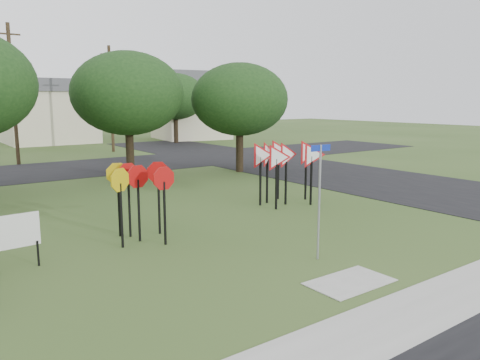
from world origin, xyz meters
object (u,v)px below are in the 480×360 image
Objects in this scene: street_name_sign at (319,195)px; yield_sign_cluster at (284,157)px; stop_sign_cluster at (138,183)px; info_board at (16,233)px.

yield_sign_cluster is at bearing 56.40° from street_name_sign.
stop_sign_cluster is 3.65m from info_board.
info_board is (-10.40, -1.84, -0.96)m from yield_sign_cluster.
street_name_sign is 2.15× the size of info_board.
info_board is (-6.62, 3.84, -0.80)m from street_name_sign.
street_name_sign is 6.82m from yield_sign_cluster.
street_name_sign reaches higher than stop_sign_cluster.
info_board is at bearing 149.91° from street_name_sign.
street_name_sign is 1.31× the size of stop_sign_cluster.
street_name_sign is 5.41m from stop_sign_cluster.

